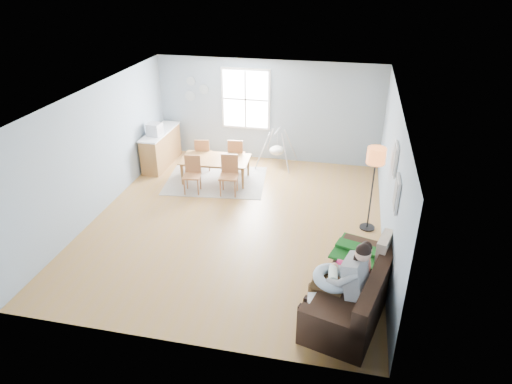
% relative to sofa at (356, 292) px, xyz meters
% --- Properties ---
extents(room, '(8.40, 9.40, 3.90)m').
position_rel_sofa_xyz_m(room, '(-2.51, 2.22, 2.10)').
color(room, '#AA7A3C').
extents(window, '(1.32, 0.08, 1.62)m').
position_rel_sofa_xyz_m(window, '(-3.11, 5.68, 1.33)').
color(window, silver).
rests_on(window, room).
extents(pictures, '(0.05, 1.34, 0.74)m').
position_rel_sofa_xyz_m(pictures, '(0.45, 1.17, 1.53)').
color(pictures, silver).
rests_on(pictures, room).
extents(wall_plates, '(0.67, 0.02, 0.66)m').
position_rel_sofa_xyz_m(wall_plates, '(-4.52, 5.69, 1.51)').
color(wall_plates, '#8A9BA6').
rests_on(wall_plates, room).
extents(sofa, '(1.52, 2.43, 0.91)m').
position_rel_sofa_xyz_m(sofa, '(0.00, 0.00, 0.00)').
color(sofa, black).
rests_on(sofa, room).
extents(green_throw, '(1.22, 1.09, 0.04)m').
position_rel_sofa_xyz_m(green_throw, '(0.11, 0.75, 0.26)').
color(green_throw, '#16611B').
rests_on(green_throw, sofa).
extents(beige_pillow, '(0.28, 0.55, 0.53)m').
position_rel_sofa_xyz_m(beige_pillow, '(0.37, 0.51, 0.50)').
color(beige_pillow, '#BFAC92').
rests_on(beige_pillow, sofa).
extents(father, '(1.07, 0.67, 1.45)m').
position_rel_sofa_xyz_m(father, '(-0.22, -0.27, 0.45)').
color(father, '#97989A').
rests_on(father, sofa).
extents(nursing_pillow, '(0.77, 0.76, 0.25)m').
position_rel_sofa_xyz_m(nursing_pillow, '(-0.39, -0.23, 0.39)').
color(nursing_pillow, '#ACC2D7').
rests_on(nursing_pillow, father).
extents(infant, '(0.15, 0.39, 0.14)m').
position_rel_sofa_xyz_m(infant, '(-0.38, -0.19, 0.47)').
color(infant, white).
rests_on(infant, nursing_pillow).
extents(toddler, '(0.61, 0.40, 0.91)m').
position_rel_sofa_xyz_m(toddler, '(-0.03, 0.23, 0.45)').
color(toddler, white).
rests_on(toddler, sofa).
extents(floor_lamp, '(0.36, 0.36, 1.78)m').
position_rel_sofa_xyz_m(floor_lamp, '(0.20, 2.52, 1.15)').
color(floor_lamp, black).
rests_on(floor_lamp, room).
extents(storage_cube, '(0.57, 0.52, 0.54)m').
position_rel_sofa_xyz_m(storage_cube, '(-0.45, -0.59, -0.05)').
color(storage_cube, white).
rests_on(storage_cube, room).
extents(rug, '(2.61, 2.10, 0.01)m').
position_rel_sofa_xyz_m(rug, '(-3.50, 4.02, -0.32)').
color(rug, gray).
rests_on(rug, room).
extents(dining_table, '(1.72, 1.03, 0.59)m').
position_rel_sofa_xyz_m(dining_table, '(-3.50, 4.02, -0.03)').
color(dining_table, olive).
rests_on(dining_table, rug).
extents(chair_sw, '(0.45, 0.45, 0.88)m').
position_rel_sofa_xyz_m(chair_sw, '(-3.87, 3.38, 0.17)').
color(chair_sw, brown).
rests_on(chair_sw, rug).
extents(chair_se, '(0.46, 0.46, 0.94)m').
position_rel_sofa_xyz_m(chair_se, '(-3.00, 3.48, 0.21)').
color(chair_se, brown).
rests_on(chair_se, rug).
extents(chair_nw, '(0.46, 0.46, 0.88)m').
position_rel_sofa_xyz_m(chair_nw, '(-4.00, 4.57, 0.17)').
color(chair_nw, brown).
rests_on(chair_nw, rug).
extents(chair_ne, '(0.45, 0.45, 0.90)m').
position_rel_sofa_xyz_m(chair_ne, '(-3.14, 4.67, 0.19)').
color(chair_ne, brown).
rests_on(chair_ne, rug).
extents(counter, '(0.50, 1.68, 0.94)m').
position_rel_sofa_xyz_m(counter, '(-5.21, 4.72, 0.15)').
color(counter, olive).
rests_on(counter, room).
extents(monitor, '(0.37, 0.35, 0.32)m').
position_rel_sofa_xyz_m(monitor, '(-5.20, 4.40, 0.78)').
color(monitor, silver).
rests_on(monitor, counter).
extents(baby_swing, '(1.03, 1.05, 0.97)m').
position_rel_sofa_xyz_m(baby_swing, '(-2.19, 5.32, 0.11)').
color(baby_swing, silver).
rests_on(baby_swing, room).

